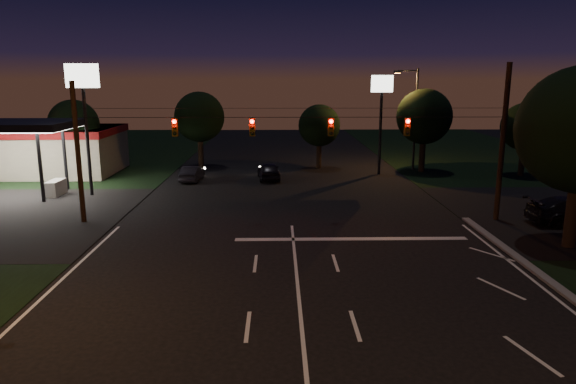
{
  "coord_description": "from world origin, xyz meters",
  "views": [
    {
      "loc": [
        -0.76,
        -13.78,
        8.08
      ],
      "look_at": [
        -0.31,
        9.25,
        3.0
      ],
      "focal_mm": 32.0,
      "sensor_mm": 36.0,
      "label": 1
    }
  ],
  "objects_px": {
    "car_oncoming_a": "(269,171)",
    "car_cross": "(576,211)",
    "car_oncoming_b": "(192,173)",
    "utility_pole_right": "(496,220)"
  },
  "relations": [
    {
      "from": "car_oncoming_a",
      "to": "car_cross",
      "type": "relative_size",
      "value": 0.77
    },
    {
      "from": "car_oncoming_b",
      "to": "car_oncoming_a",
      "type": "bearing_deg",
      "value": -170.97
    },
    {
      "from": "utility_pole_right",
      "to": "car_oncoming_a",
      "type": "height_order",
      "value": "utility_pole_right"
    },
    {
      "from": "utility_pole_right",
      "to": "car_oncoming_b",
      "type": "distance_m",
      "value": 23.2
    },
    {
      "from": "car_oncoming_a",
      "to": "car_cross",
      "type": "bearing_deg",
      "value": 136.14
    },
    {
      "from": "car_cross",
      "to": "car_oncoming_a",
      "type": "bearing_deg",
      "value": 51.19
    },
    {
      "from": "utility_pole_right",
      "to": "car_oncoming_a",
      "type": "xyz_separation_m",
      "value": [
        -13.53,
        12.73,
        0.72
      ]
    },
    {
      "from": "car_oncoming_b",
      "to": "car_cross",
      "type": "xyz_separation_m",
      "value": [
        23.82,
        -13.25,
        0.17
      ]
    },
    {
      "from": "car_oncoming_a",
      "to": "utility_pole_right",
      "type": "bearing_deg",
      "value": 130.92
    },
    {
      "from": "car_oncoming_a",
      "to": "car_oncoming_b",
      "type": "height_order",
      "value": "car_oncoming_a"
    }
  ]
}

